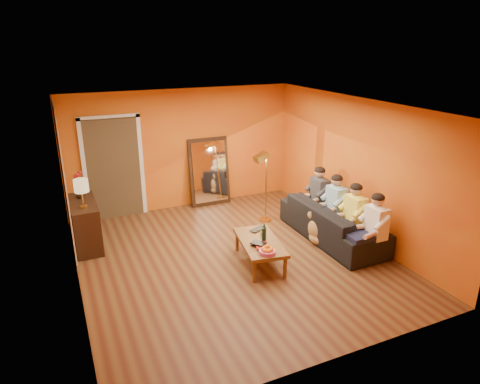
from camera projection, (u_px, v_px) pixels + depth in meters
name	position (u px, v px, depth m)	size (l,w,h in m)	color
room_shell	(224.00, 181.00, 7.26)	(5.00, 5.50, 2.60)	brown
white_accent	(63.00, 176.00, 7.48)	(0.02, 1.90, 2.58)	white
doorway_recess	(113.00, 168.00, 8.88)	(1.06, 0.30, 2.10)	#3F2D19
door_jamb_left	(85.00, 172.00, 8.55)	(0.08, 0.06, 2.20)	white
door_jamb_right	(142.00, 166.00, 8.99)	(0.08, 0.06, 2.20)	white
door_header	(108.00, 117.00, 8.41)	(1.22, 0.06, 0.08)	white
mirror_frame	(209.00, 172.00, 9.60)	(0.92, 0.06, 1.52)	#301F10
mirror_glass	(210.00, 172.00, 9.56)	(0.78, 0.02, 1.36)	white
sideboard	(85.00, 224.00, 7.70)	(0.44, 1.18, 0.85)	#301F10
table_lamp	(82.00, 194.00, 7.22)	(0.24, 0.24, 0.51)	beige
sofa	(332.00, 222.00, 8.00)	(0.92, 2.34, 0.68)	black
coffee_table	(260.00, 252.00, 7.15)	(0.62, 1.22, 0.42)	brown
floor_lamp	(266.00, 188.00, 8.67)	(0.30, 0.24, 1.44)	gold
dog	(318.00, 226.00, 7.84)	(0.36, 0.56, 0.66)	#A17848
person_far_left	(376.00, 228.00, 7.11)	(0.70, 0.44, 1.22)	white
person_mid_left	(354.00, 216.00, 7.58)	(0.70, 0.44, 1.22)	#FAF253
person_mid_right	(336.00, 206.00, 8.05)	(0.70, 0.44, 1.22)	#8BB9D7
person_far_right	(319.00, 196.00, 8.52)	(0.70, 0.44, 1.22)	#333338
fruit_bowl	(267.00, 249.00, 6.63)	(0.26, 0.26, 0.16)	#C54589
wine_bottle	(264.00, 233.00, 7.00)	(0.07, 0.07, 0.31)	black
tumbler	(263.00, 234.00, 7.21)	(0.10, 0.10, 0.10)	#B27F3F
laptop	(260.00, 230.00, 7.44)	(0.32, 0.21, 0.03)	black
book_lower	(255.00, 247.00, 6.83)	(0.17, 0.22, 0.02)	#301F10
book_mid	(256.00, 246.00, 6.84)	(0.20, 0.27, 0.02)	#AB1813
book_upper	(256.00, 245.00, 6.81)	(0.17, 0.23, 0.02)	black
vase	(81.00, 193.00, 7.75)	(0.16, 0.16, 0.17)	#301F10
flowers	(78.00, 178.00, 7.65)	(0.17, 0.17, 0.51)	#AB1813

